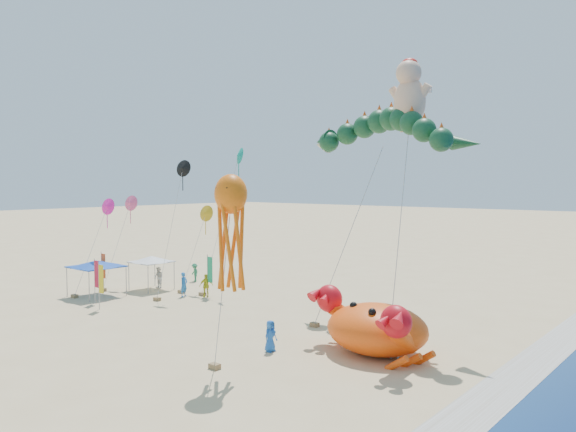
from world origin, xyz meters
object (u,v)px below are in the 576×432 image
(dragon_kite, at_px, (380,137))
(octopus_kite, at_px, (231,224))
(crab_inflatable, at_px, (376,327))
(cherub_kite, at_px, (409,94))
(canopy_white, at_px, (151,259))
(canopy_blue, at_px, (96,264))

(dragon_kite, height_order, octopus_kite, dragon_kite)
(crab_inflatable, distance_m, dragon_kite, 11.77)
(dragon_kite, xyz_separation_m, octopus_kite, (-0.50, -11.99, -4.55))
(crab_inflatable, bearing_deg, dragon_kite, 119.21)
(cherub_kite, xyz_separation_m, canopy_white, (-21.31, -2.28, -11.17))
(cherub_kite, xyz_separation_m, octopus_kite, (-2.39, -11.97, -6.92))
(crab_inflatable, height_order, octopus_kite, octopus_kite)
(dragon_kite, relative_size, octopus_kite, 1.42)
(crab_inflatable, xyz_separation_m, cherub_kite, (-1.24, 5.56, 12.24))
(dragon_kite, distance_m, octopus_kite, 12.83)
(dragon_kite, relative_size, canopy_white, 4.16)
(cherub_kite, relative_size, octopus_kite, 1.76)
(cherub_kite, bearing_deg, canopy_blue, -163.80)
(octopus_kite, distance_m, canopy_white, 21.68)
(cherub_kite, bearing_deg, octopus_kite, -101.27)
(octopus_kite, xyz_separation_m, canopy_blue, (-19.98, 5.48, -4.25))
(crab_inflatable, bearing_deg, canopy_blue, -177.74)
(dragon_kite, bearing_deg, octopus_kite, -92.39)
(dragon_kite, height_order, cherub_kite, cherub_kite)
(dragon_kite, distance_m, canopy_white, 21.45)
(cherub_kite, distance_m, octopus_kite, 14.03)
(dragon_kite, bearing_deg, canopy_blue, -162.35)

